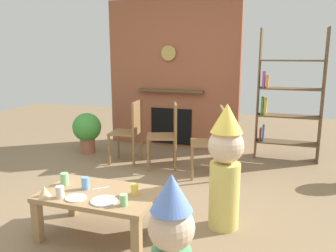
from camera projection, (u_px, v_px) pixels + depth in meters
name	position (u px, v px, depth m)	size (l,w,h in m)	color
ground_plane	(141.00, 215.00, 3.40)	(12.00, 12.00, 0.00)	#846B4C
brick_fireplace_feature	(173.00, 75.00, 5.72)	(2.20, 0.28, 2.40)	#935138
bookshelf	(285.00, 100.00, 5.04)	(0.90, 0.28, 1.90)	brown
coffee_table	(100.00, 199.00, 2.97)	(1.00, 0.60, 0.40)	#9E7A51
paper_cup_near_left	(85.00, 183.00, 3.02)	(0.07, 0.07, 0.11)	#669EE0
paper_cup_near_right	(134.00, 189.00, 2.90)	(0.06, 0.06, 0.09)	#F2CC4C
paper_cup_center	(60.00, 192.00, 2.84)	(0.07, 0.07, 0.10)	silver
paper_cup_far_left	(65.00, 179.00, 3.13)	(0.07, 0.07, 0.11)	#8CD18C
paper_cup_far_right	(124.00, 200.00, 2.70)	(0.06, 0.06, 0.09)	#8CD18C
paper_plate_front	(104.00, 201.00, 2.77)	(0.21, 0.21, 0.01)	white
paper_plate_rear	(76.00, 198.00, 2.83)	(0.17, 0.17, 0.01)	white
birthday_cake_slice	(44.00, 191.00, 2.88)	(0.10, 0.10, 0.09)	#EAC68C
table_fork	(101.00, 188.00, 3.04)	(0.15, 0.02, 0.01)	silver
child_with_cone_hat	(171.00, 250.00, 1.92)	(0.26, 0.26, 0.94)	#66B27F
child_in_pink	(225.00, 164.00, 3.06)	(0.32, 0.32, 1.14)	#E0CC66
dining_chair_left	(131.00, 128.00, 4.92)	(0.44, 0.44, 0.90)	olive
dining_chair_middle	(168.00, 131.00, 4.72)	(0.51, 0.51, 0.90)	olive
dining_chair_right	(214.00, 137.00, 4.38)	(0.49, 0.49, 0.90)	olive
potted_plant_short	(87.00, 129.00, 5.45)	(0.45, 0.45, 0.64)	#9E5B42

